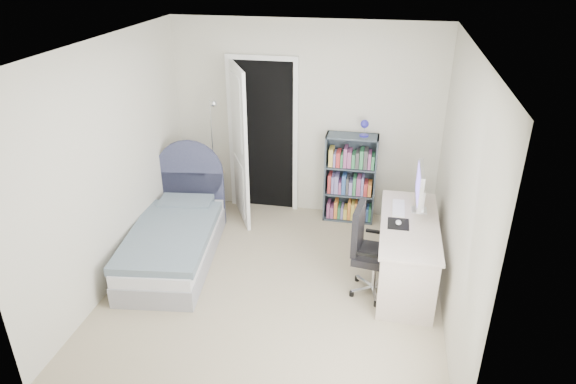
% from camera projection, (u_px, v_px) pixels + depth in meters
% --- Properties ---
extents(room_shell, '(3.50, 3.70, 2.60)m').
position_uv_depth(room_shell, '(275.00, 178.00, 4.92)').
color(room_shell, gray).
rests_on(room_shell, ground).
extents(door, '(0.92, 0.75, 2.06)m').
position_uv_depth(door, '(248.00, 140.00, 6.49)').
color(door, black).
rests_on(door, ground).
extents(bed, '(1.08, 1.93, 1.13)m').
position_uv_depth(bed, '(175.00, 238.00, 5.85)').
color(bed, gray).
rests_on(bed, ground).
extents(nightstand, '(0.41, 0.41, 0.60)m').
position_uv_depth(nightstand, '(205.00, 183.00, 6.84)').
color(nightstand, tan).
rests_on(nightstand, ground).
extents(floor_lamp, '(0.22, 0.22, 1.56)m').
position_uv_depth(floor_lamp, '(215.00, 168.00, 6.69)').
color(floor_lamp, silver).
rests_on(floor_lamp, ground).
extents(bookcase, '(0.65, 0.28, 1.37)m').
position_uv_depth(bookcase, '(350.00, 181.00, 6.56)').
color(bookcase, '#3B4751').
rests_on(bookcase, ground).
extents(desk, '(0.59, 1.47, 1.20)m').
position_uv_depth(desk, '(407.00, 249.00, 5.37)').
color(desk, beige).
rests_on(desk, ground).
extents(office_chair, '(0.51, 0.53, 0.97)m').
position_uv_depth(office_chair, '(368.00, 247.00, 5.15)').
color(office_chair, silver).
rests_on(office_chair, ground).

